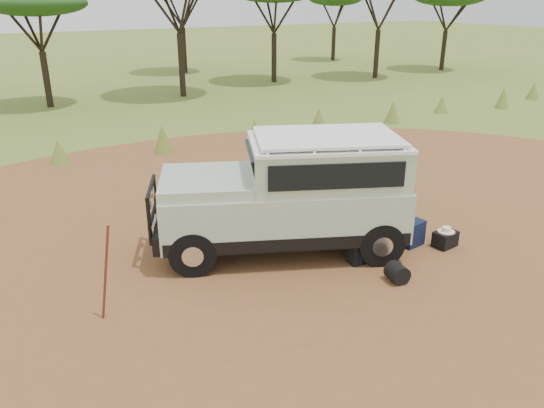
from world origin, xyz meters
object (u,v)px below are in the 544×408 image
backpack_navy (363,248)px  backpack_olive (387,239)px  safari_vehicle (291,197)px  walking_staff (106,274)px  duffel_navy (411,233)px  hard_case (445,239)px  backpack_black (358,251)px

backpack_navy → backpack_olive: size_ratio=0.95×
safari_vehicle → backpack_olive: safari_vehicle is taller
walking_staff → duffel_navy: walking_staff is taller
backpack_navy → duffel_navy: backpack_navy is taller
backpack_olive → walking_staff: bearing=173.0°
backpack_navy → hard_case: bearing=-15.8°
backpack_black → backpack_olive: size_ratio=0.86×
walking_staff → backpack_black: 4.45m
safari_vehicle → duffel_navy: 2.53m
walking_staff → backpack_black: walking_staff is taller
walking_staff → backpack_navy: (4.55, -0.35, -0.53)m
hard_case → backpack_black: bearing=163.3°
backpack_olive → duffel_navy: size_ratio=1.09×
duffel_navy → hard_case: (0.53, -0.39, -0.10)m
backpack_navy → duffel_navy: (1.24, 0.07, -0.01)m
safari_vehicle → duffel_navy: safari_vehicle is taller
walking_staff → hard_case: walking_staff is taller
backpack_black → duffel_navy: (1.38, 0.10, 0.02)m
safari_vehicle → backpack_black: size_ratio=10.34×
safari_vehicle → backpack_navy: (0.93, -1.07, -0.82)m
backpack_olive → duffel_navy: 0.64m
hard_case → duffel_navy: bearing=135.6°
backpack_black → hard_case: size_ratio=1.06×
backpack_black → backpack_navy: 0.15m
backpack_olive → duffel_navy: backpack_olive is taller
walking_staff → backpack_navy: walking_staff is taller
backpack_black → backpack_navy: bearing=12.4°
walking_staff → hard_case: bearing=-53.1°
safari_vehicle → hard_case: 3.17m
backpack_black → safari_vehicle: bearing=126.0°
walking_staff → hard_case: 6.38m
backpack_navy → duffel_navy: bearing=-2.3°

